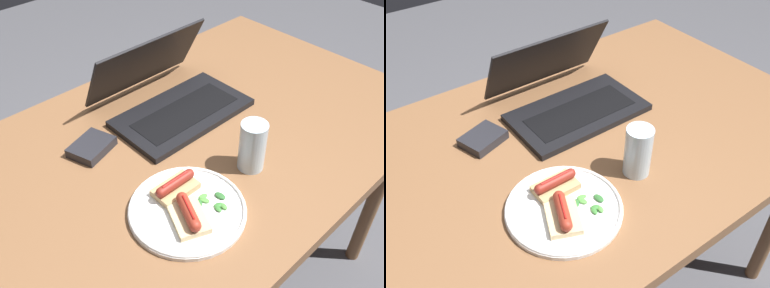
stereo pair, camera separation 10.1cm
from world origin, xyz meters
The scene contains 9 objects.
ground_plane centered at (0.00, 0.00, 0.00)m, with size 6.00×6.00×0.00m, color #4C4C51.
desk centered at (0.00, 0.00, 0.68)m, with size 1.28×0.84×0.76m.
laptop centered at (0.02, 0.13, 0.79)m, with size 0.37×0.31×0.20m.
plate centered at (-0.22, -0.18, 0.76)m, with size 0.26×0.26×0.02m.
sausage_toast_left centered at (-0.24, -0.20, 0.78)m, with size 0.10×0.12×0.04m.
sausage_toast_middle centered at (-0.20, -0.12, 0.78)m, with size 0.11×0.06×0.04m.
salad_pile centered at (-0.16, -0.21, 0.77)m, with size 0.07×0.07×0.01m.
drinking_glass centered at (-0.01, -0.18, 0.82)m, with size 0.06×0.06×0.13m.
external_drive centered at (-0.25, 0.14, 0.77)m, with size 0.13×0.11×0.02m.
Camera 2 is at (-0.56, -0.69, 1.47)m, focal length 40.00 mm.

